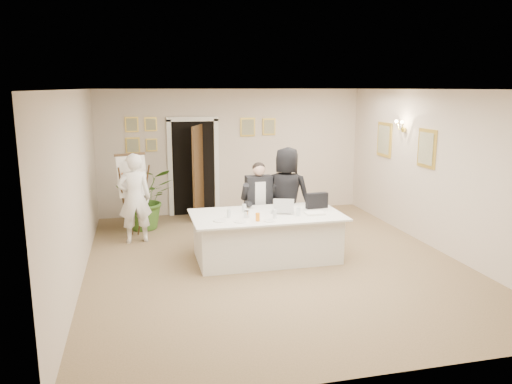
{
  "coord_description": "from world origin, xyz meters",
  "views": [
    {
      "loc": [
        -2.11,
        -7.6,
        2.83
      ],
      "look_at": [
        -0.15,
        0.6,
        1.06
      ],
      "focal_mm": 35.0,
      "sensor_mm": 36.0,
      "label": 1
    }
  ],
  "objects_px": {
    "paper_stack": "(315,213)",
    "steel_jug": "(246,214)",
    "seated_man": "(259,203)",
    "flip_chart": "(132,199)",
    "conference_table": "(267,236)",
    "potted_palm": "(145,198)",
    "laptop": "(282,204)",
    "standing_woman": "(287,196)",
    "oj_glass": "(258,217)",
    "laptop_bag": "(317,201)",
    "standing_man": "(135,198)"
  },
  "relations": [
    {
      "from": "standing_man",
      "to": "standing_woman",
      "type": "bearing_deg",
      "value": 158.57
    },
    {
      "from": "oj_glass",
      "to": "seated_man",
      "type": "bearing_deg",
      "value": 74.97
    },
    {
      "from": "potted_palm",
      "to": "steel_jug",
      "type": "bearing_deg",
      "value": -58.25
    },
    {
      "from": "conference_table",
      "to": "paper_stack",
      "type": "height_order",
      "value": "paper_stack"
    },
    {
      "from": "standing_woman",
      "to": "laptop_bag",
      "type": "height_order",
      "value": "standing_woman"
    },
    {
      "from": "flip_chart",
      "to": "standing_woman",
      "type": "xyz_separation_m",
      "value": [
        2.76,
        -1.08,
        0.15
      ]
    },
    {
      "from": "oj_glass",
      "to": "steel_jug",
      "type": "relative_size",
      "value": 1.18
    },
    {
      "from": "conference_table",
      "to": "flip_chart",
      "type": "xyz_separation_m",
      "value": [
        -2.18,
        1.83,
        0.35
      ]
    },
    {
      "from": "steel_jug",
      "to": "standing_man",
      "type": "bearing_deg",
      "value": 137.46
    },
    {
      "from": "conference_table",
      "to": "seated_man",
      "type": "relative_size",
      "value": 1.64
    },
    {
      "from": "laptop",
      "to": "conference_table",
      "type": "bearing_deg",
      "value": -150.54
    },
    {
      "from": "conference_table",
      "to": "oj_glass",
      "type": "height_order",
      "value": "oj_glass"
    },
    {
      "from": "steel_jug",
      "to": "conference_table",
      "type": "bearing_deg",
      "value": 21.4
    },
    {
      "from": "seated_man",
      "to": "flip_chart",
      "type": "bearing_deg",
      "value": 172.01
    },
    {
      "from": "flip_chart",
      "to": "standing_man",
      "type": "relative_size",
      "value": 0.95
    },
    {
      "from": "standing_woman",
      "to": "steel_jug",
      "type": "bearing_deg",
      "value": 73.57
    },
    {
      "from": "standing_man",
      "to": "flip_chart",
      "type": "bearing_deg",
      "value": -88.09
    },
    {
      "from": "flip_chart",
      "to": "standing_man",
      "type": "distance_m",
      "value": 0.39
    },
    {
      "from": "flip_chart",
      "to": "potted_palm",
      "type": "relative_size",
      "value": 1.26
    },
    {
      "from": "standing_woman",
      "to": "steel_jug",
      "type": "relative_size",
      "value": 16.23
    },
    {
      "from": "laptop",
      "to": "oj_glass",
      "type": "bearing_deg",
      "value": -120.65
    },
    {
      "from": "laptop",
      "to": "oj_glass",
      "type": "relative_size",
      "value": 2.77
    },
    {
      "from": "standing_woman",
      "to": "paper_stack",
      "type": "distance_m",
      "value": 0.98
    },
    {
      "from": "standing_woman",
      "to": "paper_stack",
      "type": "height_order",
      "value": "standing_woman"
    },
    {
      "from": "conference_table",
      "to": "flip_chart",
      "type": "relative_size",
      "value": 1.56
    },
    {
      "from": "standing_woman",
      "to": "steel_jug",
      "type": "distance_m",
      "value": 1.31
    },
    {
      "from": "seated_man",
      "to": "laptop_bag",
      "type": "distance_m",
      "value": 1.11
    },
    {
      "from": "laptop",
      "to": "oj_glass",
      "type": "distance_m",
      "value": 0.69
    },
    {
      "from": "standing_woman",
      "to": "paper_stack",
      "type": "xyz_separation_m",
      "value": [
        0.19,
        -0.96,
        -0.1
      ]
    },
    {
      "from": "seated_man",
      "to": "flip_chart",
      "type": "distance_m",
      "value": 2.47
    },
    {
      "from": "conference_table",
      "to": "potted_palm",
      "type": "xyz_separation_m",
      "value": [
        -1.93,
        2.36,
        0.24
      ]
    },
    {
      "from": "laptop_bag",
      "to": "paper_stack",
      "type": "distance_m",
      "value": 0.45
    },
    {
      "from": "oj_glass",
      "to": "laptop",
      "type": "bearing_deg",
      "value": 40.97
    },
    {
      "from": "laptop_bag",
      "to": "steel_jug",
      "type": "distance_m",
      "value": 1.37
    },
    {
      "from": "paper_stack",
      "to": "flip_chart",
      "type": "bearing_deg",
      "value": 145.44
    },
    {
      "from": "standing_woman",
      "to": "laptop_bag",
      "type": "xyz_separation_m",
      "value": [
        0.37,
        -0.56,
        0.02
      ]
    },
    {
      "from": "flip_chart",
      "to": "oj_glass",
      "type": "xyz_separation_m",
      "value": [
        1.93,
        -2.23,
        0.1
      ]
    },
    {
      "from": "conference_table",
      "to": "potted_palm",
      "type": "distance_m",
      "value": 3.05
    },
    {
      "from": "seated_man",
      "to": "conference_table",
      "type": "bearing_deg",
      "value": -81.91
    },
    {
      "from": "standing_man",
      "to": "laptop",
      "type": "relative_size",
      "value": 4.64
    },
    {
      "from": "flip_chart",
      "to": "conference_table",
      "type": "bearing_deg",
      "value": -40.04
    },
    {
      "from": "potted_palm",
      "to": "flip_chart",
      "type": "bearing_deg",
      "value": -116.19
    },
    {
      "from": "flip_chart",
      "to": "oj_glass",
      "type": "relative_size",
      "value": 12.23
    },
    {
      "from": "paper_stack",
      "to": "steel_jug",
      "type": "distance_m",
      "value": 1.14
    },
    {
      "from": "laptop_bag",
      "to": "flip_chart",
      "type": "bearing_deg",
      "value": 147.46
    },
    {
      "from": "flip_chart",
      "to": "standing_woman",
      "type": "height_order",
      "value": "standing_woman"
    },
    {
      "from": "potted_palm",
      "to": "laptop",
      "type": "height_order",
      "value": "potted_palm"
    },
    {
      "from": "conference_table",
      "to": "steel_jug",
      "type": "xyz_separation_m",
      "value": [
        -0.37,
        -0.15,
        0.44
      ]
    },
    {
      "from": "standing_man",
      "to": "potted_palm",
      "type": "distance_m",
      "value": 0.94
    },
    {
      "from": "laptop",
      "to": "laptop_bag",
      "type": "height_order",
      "value": "laptop"
    }
  ]
}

